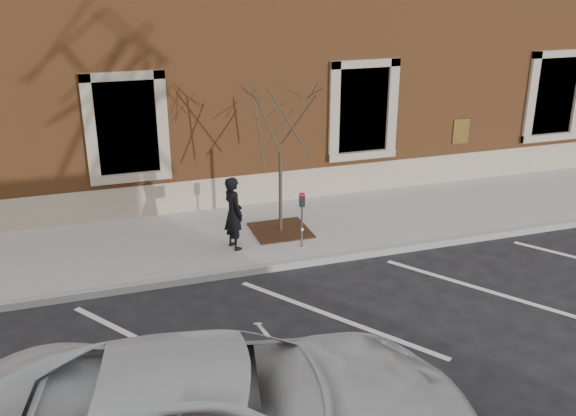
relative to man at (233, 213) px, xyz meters
name	(u,v)px	position (x,y,z in m)	size (l,w,h in m)	color
ground	(297,266)	(1.10, -1.02, -0.96)	(120.00, 120.00, 0.00)	#28282B
sidewalk_near	(273,232)	(1.10, 0.73, -0.89)	(40.00, 3.50, 0.15)	#B3B0A8
curb_near	(298,264)	(1.10, -1.07, -0.89)	(40.00, 0.12, 0.15)	#9E9E99
parking_stripes	(336,318)	(1.10, -3.22, -0.96)	(28.00, 4.40, 0.01)	silver
building_civic	(213,34)	(1.10, 6.72, 3.03)	(40.00, 8.62, 8.00)	brown
man	(233,213)	(0.00, 0.00, 0.00)	(0.59, 0.39, 1.62)	black
parking_meter	(302,210)	(1.41, -0.43, 0.06)	(0.11, 0.09, 1.25)	#595B60
tree_grate	(281,230)	(1.24, 0.55, -0.80)	(1.29, 1.29, 0.03)	#3E2514
sapling	(280,130)	(1.24, 0.55, 1.61)	(2.08, 2.08, 3.46)	#3F3226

